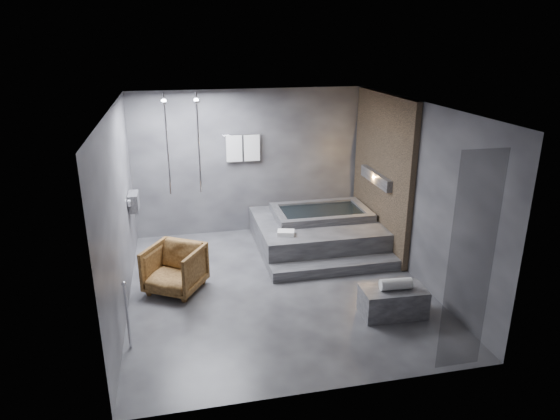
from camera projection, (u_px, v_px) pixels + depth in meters
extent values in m
plane|color=#2B2B2D|center=(277.00, 286.00, 7.85)|extent=(5.00, 5.00, 0.00)
cube|color=#47474A|center=(277.00, 106.00, 6.92)|extent=(4.50, 5.00, 0.04)
cube|color=#343439|center=(250.00, 162.00, 9.69)|extent=(4.50, 0.04, 2.80)
cube|color=#343439|center=(328.00, 278.00, 5.08)|extent=(4.50, 0.04, 2.80)
cube|color=#343439|center=(119.00, 213.00, 6.93)|extent=(0.04, 5.00, 2.80)
cube|color=#343439|center=(417.00, 192.00, 7.84)|extent=(0.04, 5.00, 2.80)
cube|color=#82694C|center=(381.00, 172.00, 8.98)|extent=(0.10, 2.40, 2.78)
cube|color=#FF9938|center=(377.00, 178.00, 8.99)|extent=(0.14, 1.20, 0.20)
cube|color=slate|center=(134.00, 202.00, 8.34)|extent=(0.16, 0.42, 0.30)
imported|color=beige|center=(134.00, 206.00, 8.26)|extent=(0.08, 0.08, 0.21)
imported|color=beige|center=(135.00, 204.00, 8.46)|extent=(0.07, 0.07, 0.15)
cylinder|color=silver|center=(199.00, 144.00, 8.90)|extent=(0.04, 0.04, 1.80)
cylinder|color=silver|center=(167.00, 145.00, 8.79)|extent=(0.04, 0.04, 1.80)
cylinder|color=silver|center=(242.00, 135.00, 9.42)|extent=(0.75, 0.02, 0.02)
cube|color=white|center=(234.00, 149.00, 9.45)|extent=(0.30, 0.06, 0.50)
cube|color=white|center=(252.00, 148.00, 9.52)|extent=(0.30, 0.06, 0.50)
cylinder|color=silver|center=(127.00, 316.00, 6.16)|extent=(0.04, 0.04, 0.90)
cube|color=black|center=(470.00, 265.00, 5.47)|extent=(0.55, 0.01, 2.60)
cube|color=#2F2F32|center=(316.00, 232.00, 9.31)|extent=(2.20, 2.00, 0.50)
cube|color=#2F2F32|center=(336.00, 267.00, 8.28)|extent=(2.20, 0.36, 0.18)
cube|color=#363639|center=(393.00, 301.00, 7.00)|extent=(0.91, 0.53, 0.40)
imported|color=#412810|center=(175.00, 269.00, 7.62)|extent=(1.08, 1.08, 0.73)
cylinder|color=white|center=(396.00, 284.00, 6.89)|extent=(0.45, 0.19, 0.16)
cube|color=white|center=(286.00, 233.00, 8.53)|extent=(0.33, 0.28, 0.08)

